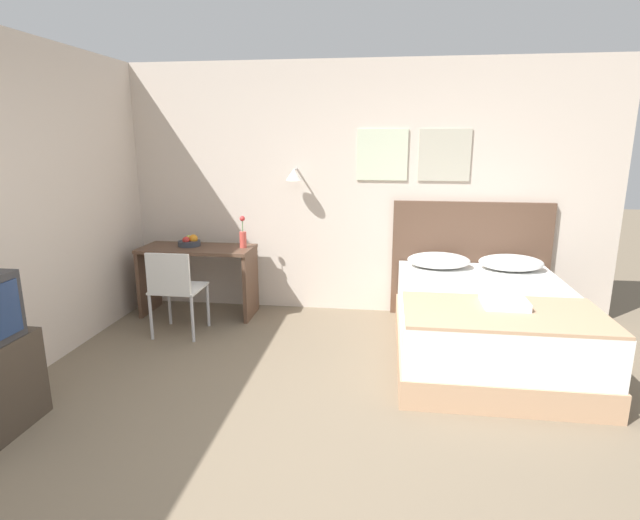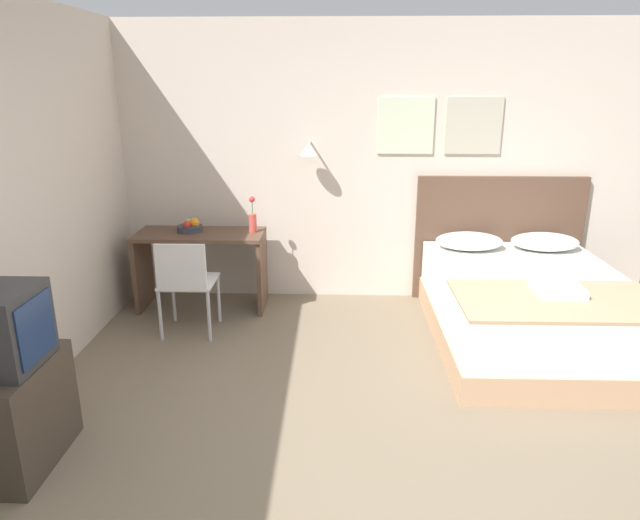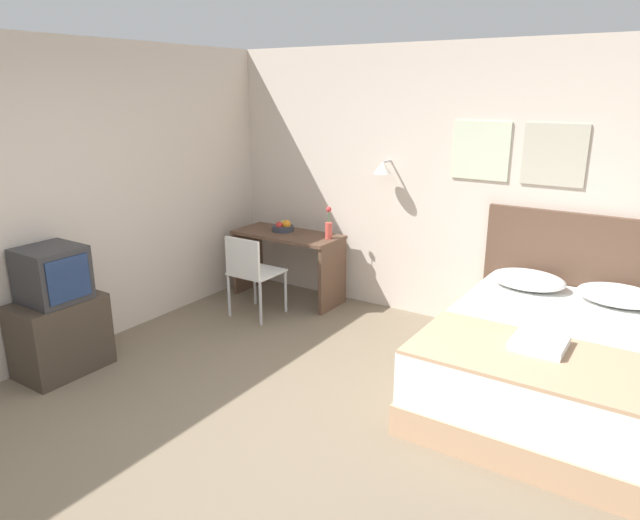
{
  "view_description": "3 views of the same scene",
  "coord_description": "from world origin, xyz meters",
  "px_view_note": "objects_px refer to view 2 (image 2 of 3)",
  "views": [
    {
      "loc": [
        0.42,
        -2.53,
        1.86
      ],
      "look_at": [
        -0.19,
        1.94,
        0.76
      ],
      "focal_mm": 28.0,
      "sensor_mm": 36.0,
      "label": 1
    },
    {
      "loc": [
        -0.29,
        -2.7,
        2.09
      ],
      "look_at": [
        -0.43,
        1.8,
        0.68
      ],
      "focal_mm": 32.0,
      "sensor_mm": 36.0,
      "label": 2
    },
    {
      "loc": [
        2.0,
        -2.36,
        2.24
      ],
      "look_at": [
        -0.47,
        1.38,
        0.88
      ],
      "focal_mm": 32.0,
      "sensor_mm": 36.0,
      "label": 3
    }
  ],
  "objects_px": {
    "desk": "(201,256)",
    "tv_stand": "(11,415)",
    "throw_blanket": "(560,301)",
    "pillow_left": "(469,241)",
    "headboard": "(498,239)",
    "fruit_bowl": "(190,227)",
    "bed": "(528,310)",
    "desk_chair": "(185,279)",
    "folded_towel_near_foot": "(558,288)",
    "pillow_right": "(545,242)",
    "flower_vase": "(253,219)"
  },
  "relations": [
    {
      "from": "desk_chair",
      "to": "tv_stand",
      "type": "xyz_separation_m",
      "value": [
        -0.55,
        -1.74,
        -0.2
      ]
    },
    {
      "from": "headboard",
      "to": "pillow_right",
      "type": "height_order",
      "value": "headboard"
    },
    {
      "from": "headboard",
      "to": "flower_vase",
      "type": "xyz_separation_m",
      "value": [
        -2.37,
        -0.29,
        0.25
      ]
    },
    {
      "from": "pillow_right",
      "to": "bed",
      "type": "bearing_deg",
      "value": -114.86
    },
    {
      "from": "folded_towel_near_foot",
      "to": "fruit_bowl",
      "type": "distance_m",
      "value": 3.24
    },
    {
      "from": "pillow_left",
      "to": "folded_towel_near_foot",
      "type": "distance_m",
      "value": 1.26
    },
    {
      "from": "desk_chair",
      "to": "flower_vase",
      "type": "height_order",
      "value": "flower_vase"
    },
    {
      "from": "headboard",
      "to": "desk_chair",
      "type": "relative_size",
      "value": 1.92
    },
    {
      "from": "fruit_bowl",
      "to": "flower_vase",
      "type": "relative_size",
      "value": 0.7
    },
    {
      "from": "desk",
      "to": "fruit_bowl",
      "type": "bearing_deg",
      "value": 151.55
    },
    {
      "from": "throw_blanket",
      "to": "tv_stand",
      "type": "bearing_deg",
      "value": -162.41
    },
    {
      "from": "throw_blanket",
      "to": "desk",
      "type": "bearing_deg",
      "value": 155.46
    },
    {
      "from": "folded_towel_near_foot",
      "to": "flower_vase",
      "type": "xyz_separation_m",
      "value": [
        -2.4,
        1.21,
        0.21
      ]
    },
    {
      "from": "bed",
      "to": "tv_stand",
      "type": "xyz_separation_m",
      "value": [
        -3.41,
        -1.67,
        0.01
      ]
    },
    {
      "from": "fruit_bowl",
      "to": "folded_towel_near_foot",
      "type": "bearing_deg",
      "value": -22.16
    },
    {
      "from": "fruit_bowl",
      "to": "flower_vase",
      "type": "distance_m",
      "value": 0.6
    },
    {
      "from": "pillow_left",
      "to": "bed",
      "type": "bearing_deg",
      "value": -65.14
    },
    {
      "from": "pillow_left",
      "to": "tv_stand",
      "type": "relative_size",
      "value": 0.92
    },
    {
      "from": "bed",
      "to": "pillow_right",
      "type": "distance_m",
      "value": 0.91
    },
    {
      "from": "bed",
      "to": "desk_chair",
      "type": "distance_m",
      "value": 2.86
    },
    {
      "from": "pillow_right",
      "to": "desk_chair",
      "type": "bearing_deg",
      "value": -167.9
    },
    {
      "from": "pillow_left",
      "to": "fruit_bowl",
      "type": "bearing_deg",
      "value": 179.65
    },
    {
      "from": "throw_blanket",
      "to": "tv_stand",
      "type": "xyz_separation_m",
      "value": [
        -3.41,
        -1.08,
        -0.3
      ]
    },
    {
      "from": "fruit_bowl",
      "to": "tv_stand",
      "type": "relative_size",
      "value": 0.35
    },
    {
      "from": "desk_chair",
      "to": "desk",
      "type": "bearing_deg",
      "value": 91.34
    },
    {
      "from": "bed",
      "to": "headboard",
      "type": "distance_m",
      "value": 1.1
    },
    {
      "from": "fruit_bowl",
      "to": "flower_vase",
      "type": "height_order",
      "value": "flower_vase"
    },
    {
      "from": "pillow_right",
      "to": "folded_towel_near_foot",
      "type": "height_order",
      "value": "pillow_right"
    },
    {
      "from": "desk_chair",
      "to": "headboard",
      "type": "bearing_deg",
      "value": 19.03
    },
    {
      "from": "headboard",
      "to": "folded_towel_near_foot",
      "type": "height_order",
      "value": "headboard"
    },
    {
      "from": "folded_towel_near_foot",
      "to": "desk",
      "type": "xyz_separation_m",
      "value": [
        -2.9,
        1.17,
        -0.13
      ]
    },
    {
      "from": "desk",
      "to": "flower_vase",
      "type": "relative_size",
      "value": 3.52
    },
    {
      "from": "flower_vase",
      "to": "tv_stand",
      "type": "bearing_deg",
      "value": -112.97
    },
    {
      "from": "desk",
      "to": "tv_stand",
      "type": "distance_m",
      "value": 2.46
    },
    {
      "from": "headboard",
      "to": "fruit_bowl",
      "type": "xyz_separation_m",
      "value": [
        -2.97,
        -0.28,
        0.17
      ]
    },
    {
      "from": "throw_blanket",
      "to": "pillow_left",
      "type": "bearing_deg",
      "value": 104.54
    },
    {
      "from": "desk",
      "to": "fruit_bowl",
      "type": "distance_m",
      "value": 0.29
    },
    {
      "from": "headboard",
      "to": "fruit_bowl",
      "type": "bearing_deg",
      "value": -174.58
    },
    {
      "from": "pillow_right",
      "to": "throw_blanket",
      "type": "relative_size",
      "value": 0.43
    },
    {
      "from": "pillow_left",
      "to": "folded_towel_near_foot",
      "type": "height_order",
      "value": "pillow_left"
    },
    {
      "from": "desk",
      "to": "fruit_bowl",
      "type": "relative_size",
      "value": 5.04
    },
    {
      "from": "throw_blanket",
      "to": "pillow_right",
      "type": "bearing_deg",
      "value": 75.46
    },
    {
      "from": "headboard",
      "to": "desk",
      "type": "bearing_deg",
      "value": -173.32
    },
    {
      "from": "headboard",
      "to": "throw_blanket",
      "type": "bearing_deg",
      "value": -90.0
    },
    {
      "from": "folded_towel_near_foot",
      "to": "tv_stand",
      "type": "distance_m",
      "value": 3.66
    },
    {
      "from": "throw_blanket",
      "to": "flower_vase",
      "type": "height_order",
      "value": "flower_vase"
    },
    {
      "from": "headboard",
      "to": "bed",
      "type": "bearing_deg",
      "value": -90.0
    },
    {
      "from": "tv_stand",
      "to": "headboard",
      "type": "bearing_deg",
      "value": 38.66
    },
    {
      "from": "pillow_right",
      "to": "fruit_bowl",
      "type": "height_order",
      "value": "fruit_bowl"
    },
    {
      "from": "flower_vase",
      "to": "tv_stand",
      "type": "xyz_separation_m",
      "value": [
        -1.03,
        -2.44,
        -0.56
      ]
    }
  ]
}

